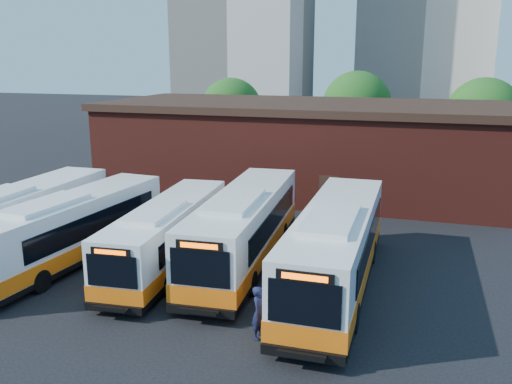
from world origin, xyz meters
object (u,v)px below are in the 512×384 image
(bus_west, at_px, (71,232))
(bus_midwest, at_px, (168,237))
(bus_east, at_px, (335,251))
(bus_farwest, at_px, (16,225))
(bus_mideast, at_px, (244,230))
(transit_worker, at_px, (259,313))

(bus_west, xyz_separation_m, bus_midwest, (4.57, 0.97, -0.09))
(bus_midwest, relative_size, bus_east, 0.87)
(bus_farwest, bearing_deg, bus_midwest, 6.31)
(bus_mideast, bearing_deg, bus_midwest, -160.13)
(bus_farwest, bearing_deg, bus_east, 1.89)
(bus_east, relative_size, transit_worker, 6.98)
(bus_midwest, height_order, bus_east, bus_east)
(bus_farwest, distance_m, bus_mideast, 11.20)
(bus_west, height_order, transit_worker, bus_west)
(bus_west, distance_m, transit_worker, 11.43)
(bus_west, relative_size, bus_mideast, 0.94)
(bus_farwest, relative_size, bus_east, 0.95)
(bus_midwest, relative_size, transit_worker, 6.07)
(bus_mideast, bearing_deg, transit_worker, -71.18)
(bus_east, height_order, transit_worker, bus_east)
(bus_west, relative_size, bus_midwest, 1.07)
(bus_west, relative_size, transit_worker, 6.47)
(bus_west, xyz_separation_m, transit_worker, (10.61, -4.23, -0.55))
(bus_west, bearing_deg, bus_east, 8.14)
(transit_worker, bearing_deg, bus_midwest, 51.29)
(bus_farwest, distance_m, bus_west, 3.12)
(bus_west, relative_size, bus_east, 0.93)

